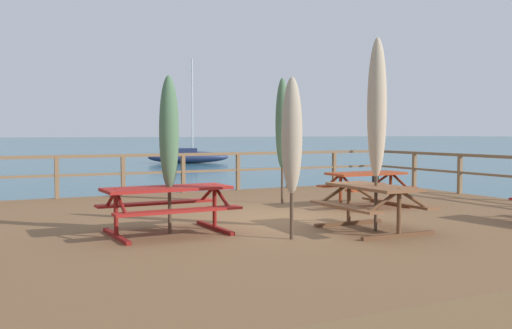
% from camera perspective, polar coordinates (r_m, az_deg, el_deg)
% --- Properties ---
extents(ground_plane, '(600.00, 600.00, 0.00)m').
position_cam_1_polar(ground_plane, '(11.14, 1.90, -8.56)').
color(ground_plane, '#2D5B6B').
extents(wooden_deck, '(13.55, 11.00, 0.62)m').
position_cam_1_polar(wooden_deck, '(11.08, 1.90, -6.99)').
color(wooden_deck, brown).
rests_on(wooden_deck, ground).
extents(railing_waterside_far, '(13.35, 0.10, 1.09)m').
position_cam_1_polar(railing_waterside_far, '(15.85, -7.26, -0.13)').
color(railing_waterside_far, brown).
rests_on(railing_waterside_far, wooden_deck).
extents(picnic_table_mid_centre, '(2.10, 1.48, 0.78)m').
position_cam_1_polar(picnic_table_mid_centre, '(9.45, -8.82, -3.45)').
color(picnic_table_mid_centre, maroon).
rests_on(picnic_table_mid_centre, wooden_deck).
extents(picnic_table_mid_right, '(1.42, 1.74, 0.78)m').
position_cam_1_polar(picnic_table_mid_right, '(9.81, 11.50, -3.29)').
color(picnic_table_mid_right, brown).
rests_on(picnic_table_mid_right, wooden_deck).
extents(picnic_table_back_right, '(1.74, 1.41, 0.78)m').
position_cam_1_polar(picnic_table_back_right, '(13.00, 10.91, -1.71)').
color(picnic_table_back_right, '#993819').
rests_on(picnic_table_back_right, wooden_deck).
extents(patio_umbrella_tall_back_left, '(0.32, 0.32, 2.58)m').
position_cam_1_polar(patio_umbrella_tall_back_left, '(9.42, -8.65, 3.09)').
color(patio_umbrella_tall_back_left, '#4C3828').
rests_on(patio_umbrella_tall_back_left, wooden_deck).
extents(patio_umbrella_tall_mid_left, '(0.32, 0.32, 3.22)m').
position_cam_1_polar(patio_umbrella_tall_mid_left, '(9.71, 11.94, 5.46)').
color(patio_umbrella_tall_mid_left, '#4C3828').
rests_on(patio_umbrella_tall_mid_left, wooden_deck).
extents(patio_umbrella_short_back, '(0.32, 0.32, 2.50)m').
position_cam_1_polar(patio_umbrella_short_back, '(8.79, 3.59, 2.81)').
color(patio_umbrella_short_back, '#4C3828').
rests_on(patio_umbrella_short_back, wooden_deck).
extents(patio_umbrella_short_front, '(0.32, 0.32, 2.91)m').
position_cam_1_polar(patio_umbrella_short_front, '(13.30, 2.64, 4.06)').
color(patio_umbrella_short_front, '#4C3828').
rests_on(patio_umbrella_short_front, wooden_deck).
extents(lamp_post_hooked, '(0.45, 0.60, 3.20)m').
position_cam_1_polar(lamp_post_hooked, '(18.08, 11.71, 4.58)').
color(lamp_post_hooked, black).
rests_on(lamp_post_hooked, wooden_deck).
extents(sailboat_distant, '(6.23, 3.21, 7.72)m').
position_cam_1_polar(sailboat_distant, '(43.00, -6.75, 0.81)').
color(sailboat_distant, navy).
rests_on(sailboat_distant, ground).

